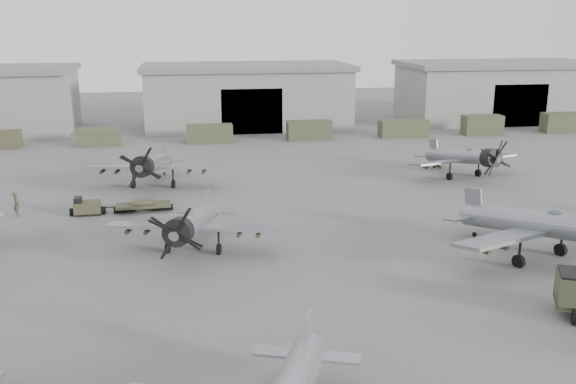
% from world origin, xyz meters
% --- Properties ---
extents(ground, '(220.00, 220.00, 0.00)m').
position_xyz_m(ground, '(0.00, 0.00, 0.00)').
color(ground, slate).
rests_on(ground, ground).
extents(hangar_center, '(29.00, 14.80, 8.70)m').
position_xyz_m(hangar_center, '(0.00, 61.96, 4.37)').
color(hangar_center, gray).
rests_on(hangar_center, ground).
extents(hangar_right, '(29.00, 14.80, 8.70)m').
position_xyz_m(hangar_right, '(38.00, 61.96, 4.37)').
color(hangar_right, gray).
rests_on(hangar_right, ground).
extents(support_truck_2, '(4.99, 2.20, 2.13)m').
position_xyz_m(support_truck_2, '(-19.19, 50.00, 1.06)').
color(support_truck_2, '#444B31').
rests_on(support_truck_2, ground).
extents(support_truck_3, '(5.69, 2.20, 2.21)m').
position_xyz_m(support_truck_3, '(-5.85, 50.00, 1.11)').
color(support_truck_3, '#46482F').
rests_on(support_truck_3, ground).
extents(support_truck_4, '(5.61, 2.20, 2.37)m').
position_xyz_m(support_truck_4, '(6.75, 50.00, 1.19)').
color(support_truck_4, '#41472E').
rests_on(support_truck_4, ground).
extents(support_truck_5, '(6.31, 2.20, 2.21)m').
position_xyz_m(support_truck_5, '(19.22, 50.00, 1.10)').
color(support_truck_5, '#45482F').
rests_on(support_truck_5, ground).
extents(support_truck_6, '(5.19, 2.20, 2.55)m').
position_xyz_m(support_truck_6, '(30.07, 50.00, 1.28)').
color(support_truck_6, '#41472E').
rests_on(support_truck_6, ground).
extents(support_truck_7, '(5.34, 2.20, 2.64)m').
position_xyz_m(support_truck_7, '(41.49, 50.00, 1.32)').
color(support_truck_7, '#40462D').
rests_on(support_truck_7, ground).
extents(aircraft_mid_1, '(11.39, 10.25, 4.53)m').
position_xyz_m(aircraft_mid_1, '(-8.44, 10.73, 2.06)').
color(aircraft_mid_1, gray).
rests_on(aircraft_mid_1, ground).
extents(aircraft_mid_2, '(13.12, 11.86, 5.32)m').
position_xyz_m(aircraft_mid_2, '(13.36, 5.86, 2.42)').
color(aircraft_mid_2, gray).
rests_on(aircraft_mid_2, ground).
extents(aircraft_far_0, '(12.18, 10.97, 4.84)m').
position_xyz_m(aircraft_far_0, '(-11.78, 28.28, 2.20)').
color(aircraft_far_0, gray).
rests_on(aircraft_far_0, ground).
extents(aircraft_far_1, '(11.44, 10.30, 4.56)m').
position_xyz_m(aircraft_far_1, '(17.74, 27.44, 2.07)').
color(aircraft_far_1, gray).
rests_on(aircraft_far_1, ground).
extents(tug_trailer, '(7.50, 1.87, 1.50)m').
position_xyz_m(tug_trailer, '(-14.84, 20.85, 0.56)').
color(tug_trailer, '#3E3C28').
rests_on(tug_trailer, ground).
extents(ground_crew, '(0.66, 0.81, 1.92)m').
position_xyz_m(ground_crew, '(-21.84, 21.31, 0.96)').
color(ground_crew, '#434930').
rests_on(ground_crew, ground).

